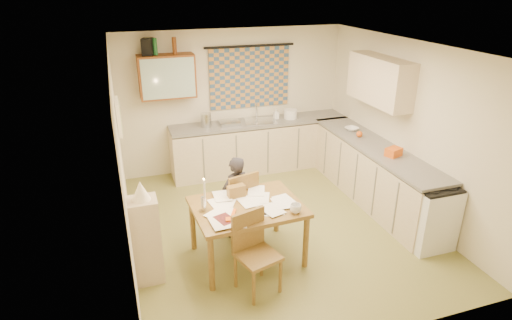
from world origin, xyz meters
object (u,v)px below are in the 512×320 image
object	(u,v)px
counter_right	(373,173)
chair_far	(237,214)
dining_table	(247,231)
stove	(429,215)
counter_back	(262,145)
shelf_stand	(146,241)
person	(236,197)

from	to	relation	value
counter_right	chair_far	bearing A→B (deg)	-172.54
dining_table	stove	bearing A→B (deg)	-14.08
counter_back	dining_table	distance (m)	2.77
dining_table	chair_far	world-z (taller)	chair_far
stove	shelf_stand	distance (m)	3.56
counter_back	stove	bearing A→B (deg)	-67.41
stove	shelf_stand	bearing A→B (deg)	173.40
dining_table	chair_far	distance (m)	0.57
dining_table	shelf_stand	xyz separation A→B (m)	(-1.21, -0.04, 0.15)
person	chair_far	bearing A→B (deg)	-163.35
person	dining_table	bearing A→B (deg)	67.54
counter_right	chair_far	size ratio (longest dim) A/B	3.06
dining_table	person	world-z (taller)	person
chair_far	person	world-z (taller)	person
stove	person	world-z (taller)	person
counter_back	shelf_stand	world-z (taller)	shelf_stand
chair_far	person	size ratio (longest dim) A/B	0.83
counter_back	counter_right	bearing A→B (deg)	-53.45
shelf_stand	dining_table	bearing A→B (deg)	1.96
stove	counter_back	bearing A→B (deg)	112.59
dining_table	person	distance (m)	0.58
dining_table	chair_far	bearing A→B (deg)	83.57
stove	dining_table	bearing A→B (deg)	169.03
counter_right	dining_table	size ratio (longest dim) A/B	2.19
counter_back	shelf_stand	xyz separation A→B (m)	(-2.29, -2.59, 0.07)
counter_back	stove	xyz separation A→B (m)	(1.25, -3.00, -0.02)
counter_right	person	distance (m)	2.34
stove	chair_far	world-z (taller)	chair_far
chair_far	shelf_stand	bearing A→B (deg)	11.33
dining_table	chair_far	xyz separation A→B (m)	(0.03, 0.57, -0.08)
counter_back	chair_far	world-z (taller)	chair_far
dining_table	shelf_stand	size ratio (longest dim) A/B	1.28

